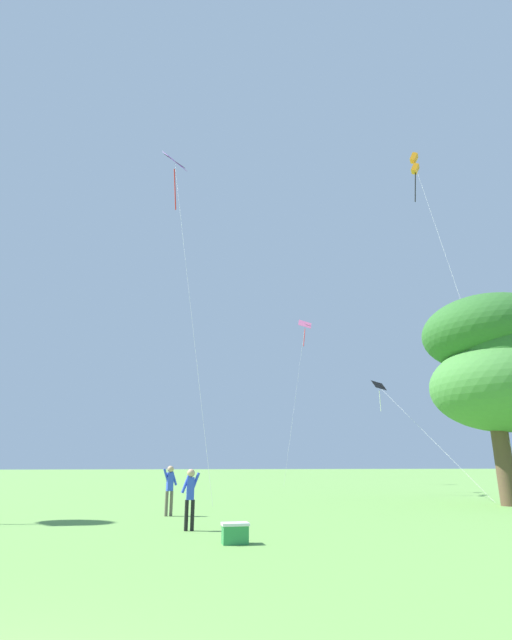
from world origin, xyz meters
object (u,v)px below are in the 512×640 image
kite_black_large (383,392)px  person_in_red_shirt (190,493)px  person_in_blue_jacket (170,485)px  tree_left_oak (499,362)px  kite_pink_low (304,332)px  picnic_cooler (235,533)px  kite_purple_streamer (175,176)px  kite_orange_box (415,166)px

kite_black_large → person_in_red_shirt: kite_black_large is taller
person_in_blue_jacket → tree_left_oak: bearing=4.2°
tree_left_oak → kite_pink_low: bearing=93.3°
picnic_cooler → kite_purple_streamer: bearing=94.3°
kite_orange_box → kite_pink_low: bearing=104.4°
kite_orange_box → person_in_red_shirt: size_ratio=15.56×
kite_orange_box → kite_pink_low: 18.58m
tree_left_oak → picnic_cooler: bearing=-151.2°
kite_pink_low → person_in_blue_jacket: (-13.35, -25.71, -13.36)m
kite_pink_low → person_in_red_shirt: kite_pink_low is taller
picnic_cooler → person_in_red_shirt: bearing=109.2°
kite_pink_low → kite_purple_streamer: bearing=-138.3°
kite_purple_streamer → person_in_blue_jacket: (0.26, -13.58, -21.39)m
kite_pink_low → tree_left_oak: size_ratio=1.67×
kite_pink_low → picnic_cooler: (-12.10, -32.05, -14.12)m
person_in_blue_jacket → person_in_red_shirt: (0.42, -3.94, -0.05)m
kite_orange_box → person_in_red_shirt: (-16.98, -13.84, -22.30)m
tree_left_oak → kite_black_large: bearing=92.4°
kite_orange_box → tree_left_oak: kite_orange_box is taller
kite_black_large → person_in_red_shirt: 21.76m
kite_pink_low → tree_left_oak: (1.43, -24.62, -8.13)m
kite_black_large → person_in_blue_jacket: kite_black_large is taller
person_in_blue_jacket → person_in_red_shirt: 3.96m
kite_orange_box → person_in_red_shirt: kite_orange_box is taller
person_in_red_shirt → tree_left_oak: 16.11m
kite_black_large → person_in_red_shirt: (-13.91, -15.83, -5.43)m
kite_orange_box → kite_purple_streamer: bearing=168.2°
kite_orange_box → picnic_cooler: kite_orange_box is taller
person_in_blue_jacket → kite_orange_box: bearing=29.7°
kite_black_large → kite_purple_streamer: size_ratio=0.39×
kite_pink_low → tree_left_oak: 25.97m
kite_purple_streamer → picnic_cooler: 29.83m
person_in_red_shirt → picnic_cooler: person_in_red_shirt is taller
person_in_blue_jacket → kite_purple_streamer: bearing=91.1°
kite_purple_streamer → kite_orange_box: bearing=-11.8°
kite_pink_low → person_in_red_shirt: size_ratio=10.10×
kite_purple_streamer → picnic_cooler: size_ratio=40.84×
kite_orange_box → tree_left_oak: 19.35m
kite_purple_streamer → person_in_blue_jacket: 25.34m
kite_black_large → kite_pink_low: bearing=94.0°
kite_black_large → person_in_blue_jacket: size_ratio=5.88×
kite_black_large → tree_left_oak: 10.82m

